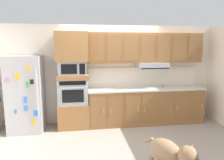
# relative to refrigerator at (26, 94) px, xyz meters

# --- Properties ---
(ground_plane) EXTENTS (9.60, 9.60, 0.00)m
(ground_plane) POSITION_rel_refrigerator_xyz_m (2.05, -0.68, -0.88)
(ground_plane) COLOR #9E9389
(back_kitchen_wall) EXTENTS (6.20, 0.12, 2.50)m
(back_kitchen_wall) POSITION_rel_refrigerator_xyz_m (2.05, 0.43, 0.37)
(back_kitchen_wall) COLOR silver
(back_kitchen_wall) RESTS_ON ground
(refrigerator) EXTENTS (0.76, 0.73, 1.76)m
(refrigerator) POSITION_rel_refrigerator_xyz_m (0.00, 0.00, 0.00)
(refrigerator) COLOR #ADADB2
(refrigerator) RESTS_ON ground
(oven_base_cabinet) EXTENTS (0.74, 0.62, 0.60)m
(oven_base_cabinet) POSITION_rel_refrigerator_xyz_m (1.08, 0.07, -0.58)
(oven_base_cabinet) COLOR #996638
(oven_base_cabinet) RESTS_ON ground
(built_in_oven) EXTENTS (0.70, 0.62, 0.60)m
(built_in_oven) POSITION_rel_refrigerator_xyz_m (1.08, 0.07, 0.02)
(built_in_oven) COLOR #A8AAAF
(built_in_oven) RESTS_ON oven_base_cabinet
(appliance_mid_shelf) EXTENTS (0.74, 0.62, 0.10)m
(appliance_mid_shelf) POSITION_rel_refrigerator_xyz_m (1.08, 0.07, 0.37)
(appliance_mid_shelf) COLOR #996638
(appliance_mid_shelf) RESTS_ON built_in_oven
(microwave) EXTENTS (0.64, 0.54, 0.32)m
(microwave) POSITION_rel_refrigerator_xyz_m (1.08, 0.07, 0.58)
(microwave) COLOR #A8AAAF
(microwave) RESTS_ON appliance_mid_shelf
(appliance_upper_cabinet) EXTENTS (0.74, 0.62, 0.68)m
(appliance_upper_cabinet) POSITION_rel_refrigerator_xyz_m (1.08, 0.07, 1.08)
(appliance_upper_cabinet) COLOR #996638
(appliance_upper_cabinet) RESTS_ON microwave
(lower_cabinet_run) EXTENTS (2.93, 0.63, 0.88)m
(lower_cabinet_run) POSITION_rel_refrigerator_xyz_m (2.91, 0.07, -0.44)
(lower_cabinet_run) COLOR #996638
(lower_cabinet_run) RESTS_ON ground
(countertop_slab) EXTENTS (2.97, 0.64, 0.04)m
(countertop_slab) POSITION_rel_refrigerator_xyz_m (2.91, 0.07, 0.02)
(countertop_slab) COLOR beige
(countertop_slab) RESTS_ON lower_cabinet_run
(backsplash_panel) EXTENTS (2.97, 0.02, 0.50)m
(backsplash_panel) POSITION_rel_refrigerator_xyz_m (2.91, 0.36, 0.29)
(backsplash_panel) COLOR white
(backsplash_panel) RESTS_ON countertop_slab
(upper_cabinet_with_hood) EXTENTS (2.93, 0.48, 0.88)m
(upper_cabinet_with_hood) POSITION_rel_refrigerator_xyz_m (2.92, 0.19, 1.02)
(upper_cabinet_with_hood) COLOR #996638
(upper_cabinet_with_hood) RESTS_ON backsplash_panel
(screwdriver) EXTENTS (0.16, 0.15, 0.03)m
(screwdriver) POSITION_rel_refrigerator_xyz_m (3.40, 0.14, 0.05)
(screwdriver) COLOR red
(screwdriver) RESTS_ON countertop_slab
(dog) EXTENTS (0.58, 0.99, 0.65)m
(dog) POSITION_rel_refrigerator_xyz_m (2.56, -2.23, -0.48)
(dog) COLOR #997551
(dog) RESTS_ON ground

